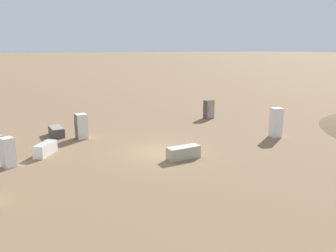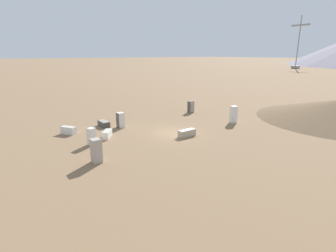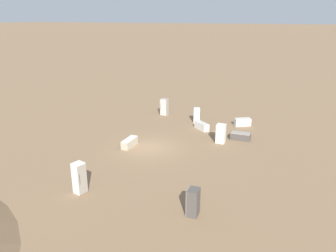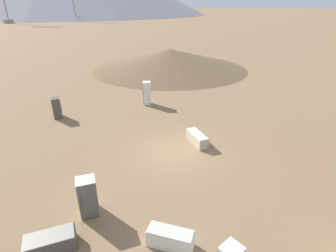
{
  "view_description": "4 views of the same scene",
  "coord_description": "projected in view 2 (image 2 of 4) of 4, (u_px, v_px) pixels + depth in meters",
  "views": [
    {
      "loc": [
        15.88,
        -8.28,
        5.74
      ],
      "look_at": [
        -0.1,
        0.42,
        1.43
      ],
      "focal_mm": 35.0,
      "sensor_mm": 36.0,
      "label": 1
    },
    {
      "loc": [
        20.12,
        -15.19,
        7.7
      ],
      "look_at": [
        0.14,
        -0.75,
        0.89
      ],
      "focal_mm": 28.0,
      "sensor_mm": 36.0,
      "label": 2
    },
    {
      "loc": [
        -10.91,
        22.24,
        10.13
      ],
      "look_at": [
        -1.49,
        -0.26,
        1.96
      ],
      "focal_mm": 35.0,
      "sensor_mm": 36.0,
      "label": 3
    },
    {
      "loc": [
        -4.93,
        -12.09,
        7.7
      ],
      "look_at": [
        -0.37,
        0.05,
        1.65
      ],
      "focal_mm": 28.0,
      "sensor_mm": 36.0,
      "label": 4
    }
  ],
  "objects": [
    {
      "name": "ground_plane",
      "position": [
        173.0,
        133.0,
        26.35
      ],
      "size": [
        1000.0,
        1000.0,
        0.0
      ],
      "primitive_type": "plane",
      "color": "#846647"
    },
    {
      "name": "power_pylon_2",
      "position": [
        297.0,
        53.0,
        137.0
      ],
      "size": [
        9.32,
        3.2,
        26.64
      ],
      "color": "gray",
      "rests_on": "ground_plane"
    },
    {
      "name": "discarded_fridge_0",
      "position": [
        121.0,
        120.0,
        28.18
      ],
      "size": [
        0.74,
        0.73,
        1.62
      ],
      "rotation": [
        0.0,
        0.0,
        3.13
      ],
      "color": "silver",
      "rests_on": "ground_plane"
    },
    {
      "name": "discarded_fridge_1",
      "position": [
        96.0,
        151.0,
        19.03
      ],
      "size": [
        0.74,
        0.71,
        1.79
      ],
      "rotation": [
        0.0,
        0.0,
        6.27
      ],
      "color": "#A89E93",
      "rests_on": "ground_plane"
    },
    {
      "name": "discarded_fridge_2",
      "position": [
        92.0,
        136.0,
        22.83
      ],
      "size": [
        0.77,
        0.72,
        1.5
      ],
      "rotation": [
        0.0,
        0.0,
        1.92
      ],
      "color": "white",
      "rests_on": "ground_plane"
    },
    {
      "name": "discarded_fridge_3",
      "position": [
        191.0,
        107.0,
        35.39
      ],
      "size": [
        0.64,
        0.78,
        1.53
      ],
      "rotation": [
        0.0,
        0.0,
        4.75
      ],
      "color": "#4C4742",
      "rests_on": "ground_plane"
    },
    {
      "name": "discarded_fridge_4",
      "position": [
        234.0,
        114.0,
        30.06
      ],
      "size": [
        0.78,
        0.78,
        1.95
      ],
      "rotation": [
        0.0,
        0.0,
        1.31
      ],
      "color": "white",
      "rests_on": "ground_plane"
    },
    {
      "name": "discarded_fridge_5",
      "position": [
        104.0,
        124.0,
        28.66
      ],
      "size": [
        1.7,
        0.79,
        0.62
      ],
      "rotation": [
        0.0,
        0.0,
        1.59
      ],
      "color": "#4C4742",
      "rests_on": "ground_plane"
    },
    {
      "name": "discarded_fridge_6",
      "position": [
        107.0,
        134.0,
        24.88
      ],
      "size": [
        1.65,
        1.47,
        0.67
      ],
      "rotation": [
        0.0,
        0.0,
        4.05
      ],
      "color": "silver",
      "rests_on": "ground_plane"
    },
    {
      "name": "discarded_fridge_7",
      "position": [
        187.0,
        133.0,
        25.2
      ],
      "size": [
        0.64,
        1.84,
        0.67
      ],
      "rotation": [
        0.0,
        0.0,
        3.16
      ],
      "color": "#B2A88E",
      "rests_on": "ground_plane"
    },
    {
      "name": "discarded_fridge_8",
      "position": [
        68.0,
        130.0,
        25.99
      ],
      "size": [
        1.64,
        1.36,
        0.74
      ],
      "rotation": [
        0.0,
        0.0,
        5.28
      ],
      "color": "white",
      "rests_on": "ground_plane"
    }
  ]
}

